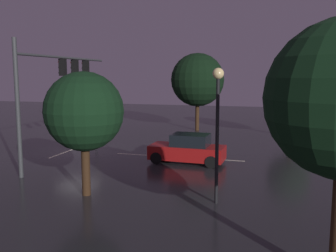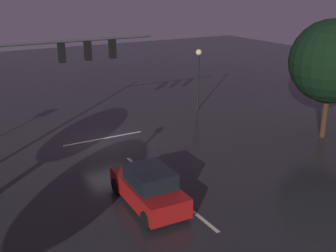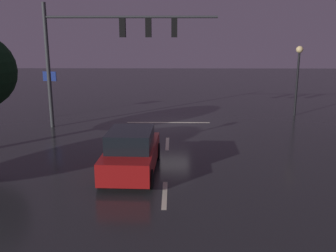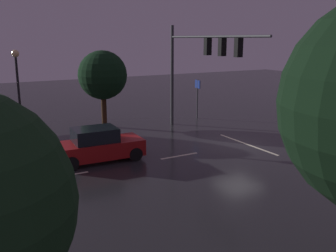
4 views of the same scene
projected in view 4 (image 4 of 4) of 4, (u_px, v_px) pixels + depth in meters
name	position (u px, v px, depth m)	size (l,w,h in m)	color
ground_plane	(239.00, 146.00, 21.48)	(80.00, 80.00, 0.00)	#232326
traffic_signal_assembly	(200.00, 57.00, 22.83)	(9.43, 0.47, 6.86)	#383A3D
lane_dash_far	(179.00, 156.00, 19.58)	(2.20, 0.16, 0.01)	beige
lane_dash_mid	(64.00, 176.00, 16.73)	(2.20, 0.16, 0.01)	beige
stop_bar	(247.00, 144.00, 21.75)	(5.00, 0.16, 0.01)	beige
car_approaching	(98.00, 145.00, 18.64)	(2.05, 4.43, 1.70)	maroon
street_lamp_right_kerb	(17.00, 78.00, 22.24)	(0.44, 0.44, 5.35)	black
route_sign	(198.00, 91.00, 28.39)	(0.89, 0.23, 2.97)	#383A3D
tree_right_far	(103.00, 75.00, 25.29)	(3.31, 3.31, 5.24)	#382314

